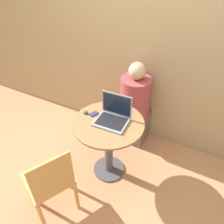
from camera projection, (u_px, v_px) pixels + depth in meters
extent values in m
plane|color=tan|center=(109.00, 169.00, 2.66)|extent=(12.00, 12.00, 0.00)
cube|color=tan|center=(143.00, 42.00, 2.45)|extent=(7.00, 0.05, 2.60)
cylinder|color=#4C4C51|center=(109.00, 169.00, 2.65)|extent=(0.37, 0.37, 0.02)
cylinder|color=#4C4C51|center=(109.00, 148.00, 2.43)|extent=(0.09, 0.09, 0.71)
cylinder|color=olive|center=(108.00, 123.00, 2.20)|extent=(0.73, 0.73, 0.02)
cube|color=gray|center=(111.00, 122.00, 2.18)|extent=(0.33, 0.27, 0.02)
cube|color=black|center=(111.00, 121.00, 2.17)|extent=(0.29, 0.22, 0.00)
cube|color=gray|center=(117.00, 104.00, 2.19)|extent=(0.32, 0.02, 0.25)
cube|color=#141E33|center=(117.00, 105.00, 2.19)|extent=(0.30, 0.01, 0.22)
cube|color=navy|center=(94.00, 114.00, 2.29)|extent=(0.08, 0.11, 0.02)
ellipsoid|color=#4C4C51|center=(85.00, 112.00, 2.30)|extent=(0.06, 0.05, 0.03)
cylinder|color=tan|center=(61.00, 171.00, 2.37)|extent=(0.04, 0.04, 0.43)
cylinder|color=tan|center=(28.00, 188.00, 2.20)|extent=(0.04, 0.04, 0.43)
cylinder|color=tan|center=(76.00, 196.00, 2.14)|extent=(0.04, 0.04, 0.43)
cylinder|color=tan|center=(42.00, 217.00, 1.97)|extent=(0.04, 0.04, 0.43)
cube|color=tan|center=(48.00, 178.00, 2.03)|extent=(0.54, 0.54, 0.02)
cube|color=tan|center=(52.00, 178.00, 1.78)|extent=(0.18, 0.34, 0.42)
cube|color=brown|center=(137.00, 121.00, 3.03)|extent=(0.37, 0.53, 0.45)
cylinder|color=#993D42|center=(135.00, 97.00, 2.65)|extent=(0.36, 0.36, 0.50)
sphere|color=tan|center=(137.00, 71.00, 2.43)|extent=(0.20, 0.20, 0.20)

